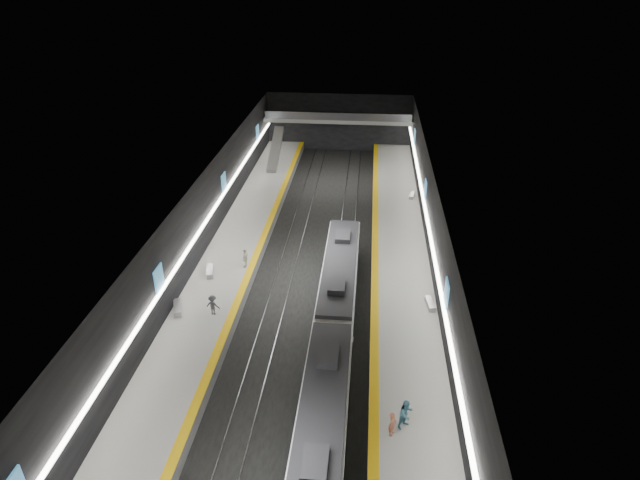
# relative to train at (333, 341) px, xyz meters

# --- Properties ---
(ground) EXTENTS (70.00, 70.00, 0.00)m
(ground) POSITION_rel_train_xyz_m (-2.50, 10.61, -2.20)
(ground) COLOR black
(ground) RESTS_ON ground
(ceiling) EXTENTS (20.00, 70.00, 0.04)m
(ceiling) POSITION_rel_train_xyz_m (-2.50, 10.61, 5.80)
(ceiling) COLOR beige
(ceiling) RESTS_ON wall_left
(wall_left) EXTENTS (0.04, 70.00, 8.00)m
(wall_left) POSITION_rel_train_xyz_m (-12.50, 10.61, 1.80)
(wall_left) COLOR black
(wall_left) RESTS_ON ground
(wall_right) EXTENTS (0.04, 70.00, 8.00)m
(wall_right) POSITION_rel_train_xyz_m (7.50, 10.61, 1.80)
(wall_right) COLOR black
(wall_right) RESTS_ON ground
(wall_back) EXTENTS (20.00, 0.04, 8.00)m
(wall_back) POSITION_rel_train_xyz_m (-2.50, 45.61, 1.80)
(wall_back) COLOR black
(wall_back) RESTS_ON ground
(platform_left) EXTENTS (5.00, 70.00, 1.00)m
(platform_left) POSITION_rel_train_xyz_m (-10.00, 10.61, -1.70)
(platform_left) COLOR slate
(platform_left) RESTS_ON ground
(tile_surface_left) EXTENTS (5.00, 70.00, 0.02)m
(tile_surface_left) POSITION_rel_train_xyz_m (-10.00, 10.61, -1.19)
(tile_surface_left) COLOR #ABABA6
(tile_surface_left) RESTS_ON platform_left
(tactile_strip_left) EXTENTS (0.60, 70.00, 0.02)m
(tactile_strip_left) POSITION_rel_train_xyz_m (-7.80, 10.61, -1.18)
(tactile_strip_left) COLOR yellow
(tactile_strip_left) RESTS_ON platform_left
(platform_right) EXTENTS (5.00, 70.00, 1.00)m
(platform_right) POSITION_rel_train_xyz_m (5.00, 10.61, -1.70)
(platform_right) COLOR slate
(platform_right) RESTS_ON ground
(tile_surface_right) EXTENTS (5.00, 70.00, 0.02)m
(tile_surface_right) POSITION_rel_train_xyz_m (5.00, 10.61, -1.19)
(tile_surface_right) COLOR #ABABA6
(tile_surface_right) RESTS_ON platform_right
(tactile_strip_right) EXTENTS (0.60, 70.00, 0.02)m
(tactile_strip_right) POSITION_rel_train_xyz_m (2.80, 10.61, -1.18)
(tactile_strip_right) COLOR yellow
(tactile_strip_right) RESTS_ON platform_right
(rails) EXTENTS (6.52, 70.00, 0.12)m
(rails) POSITION_rel_train_xyz_m (-2.50, 10.61, -2.14)
(rails) COLOR gray
(rails) RESTS_ON ground
(train) EXTENTS (2.69, 30.04, 3.60)m
(train) POSITION_rel_train_xyz_m (0.00, 0.00, 0.00)
(train) COLOR #0E1836
(train) RESTS_ON ground
(ad_posters) EXTENTS (19.94, 53.50, 2.20)m
(ad_posters) POSITION_rel_train_xyz_m (-2.50, 11.61, 2.30)
(ad_posters) COLOR #3F89BD
(ad_posters) RESTS_ON wall_left
(cove_light_left) EXTENTS (0.25, 68.60, 0.12)m
(cove_light_left) POSITION_rel_train_xyz_m (-12.30, 10.61, 1.60)
(cove_light_left) COLOR white
(cove_light_left) RESTS_ON wall_left
(cove_light_right) EXTENTS (0.25, 68.60, 0.12)m
(cove_light_right) POSITION_rel_train_xyz_m (7.30, 10.61, 1.60)
(cove_light_right) COLOR white
(cove_light_right) RESTS_ON wall_right
(mezzanine_bridge) EXTENTS (20.00, 3.00, 1.50)m
(mezzanine_bridge) POSITION_rel_train_xyz_m (-2.50, 43.54, 2.84)
(mezzanine_bridge) COLOR gray
(mezzanine_bridge) RESTS_ON wall_left
(escalator) EXTENTS (1.20, 7.50, 3.92)m
(escalator) POSITION_rel_train_xyz_m (-10.00, 36.61, 0.70)
(escalator) COLOR #99999E
(escalator) RESTS_ON platform_left
(bench_left_near) EXTENTS (1.15, 2.00, 0.47)m
(bench_left_near) POSITION_rel_train_xyz_m (-12.00, 4.00, -0.96)
(bench_left_near) COLOR #99999E
(bench_left_near) RESTS_ON platform_left
(bench_left_far) EXTENTS (1.01, 1.97, 0.46)m
(bench_left_far) POSITION_rel_train_xyz_m (-11.02, 9.37, -0.96)
(bench_left_far) COLOR #99999E
(bench_left_far) RESTS_ON platform_left
(bench_right_near) EXTENTS (0.71, 1.80, 0.43)m
(bench_right_near) POSITION_rel_train_xyz_m (7.00, 6.37, -0.98)
(bench_right_near) COLOR #99999E
(bench_right_near) RESTS_ON platform_right
(bench_right_far) EXTENTS (0.75, 1.71, 0.40)m
(bench_right_far) POSITION_rel_train_xyz_m (6.79, 27.22, -0.99)
(bench_right_far) COLOR #99999E
(bench_right_far) RESTS_ON platform_right
(passenger_right_a) EXTENTS (0.55, 0.67, 1.57)m
(passenger_right_a) POSITION_rel_train_xyz_m (3.79, -6.34, -0.41)
(passenger_right_a) COLOR #C56749
(passenger_right_a) RESTS_ON platform_right
(passenger_right_b) EXTENTS (1.16, 1.14, 1.89)m
(passenger_right_b) POSITION_rel_train_xyz_m (4.57, -5.69, -0.25)
(passenger_right_b) COLOR teal
(passenger_right_b) RESTS_ON platform_right
(passenger_left_a) EXTENTS (0.56, 1.06, 1.73)m
(passenger_left_a) POSITION_rel_train_xyz_m (-8.25, 10.78, -0.33)
(passenger_left_a) COLOR silver
(passenger_left_a) RESTS_ON platform_left
(passenger_left_b) EXTENTS (1.12, 0.76, 1.61)m
(passenger_left_b) POSITION_rel_train_xyz_m (-9.16, 3.80, -0.39)
(passenger_left_b) COLOR #414248
(passenger_left_b) RESTS_ON platform_left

